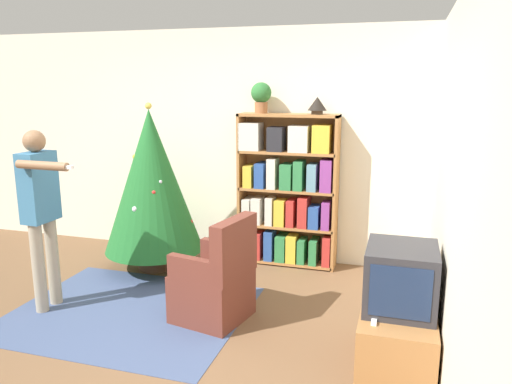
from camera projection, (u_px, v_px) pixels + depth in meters
ground_plane at (159, 348)px, 3.85m from camera, size 14.00×14.00×0.00m
wall_back at (249, 145)px, 5.73m from camera, size 8.00×0.10×2.60m
wall_right at (463, 202)px, 2.99m from camera, size 0.10×8.00×2.60m
area_rug at (129, 312)px, 4.45m from camera, size 2.03×1.69×0.01m
bookshelf at (288, 192)px, 5.48m from camera, size 1.09×0.29×1.68m
tv_stand at (397, 337)px, 3.56m from camera, size 0.51×0.91×0.45m
television at (401, 278)px, 3.46m from camera, size 0.48×0.54×0.45m
game_remote at (374, 321)px, 3.30m from camera, size 0.04×0.12×0.02m
christmas_tree at (152, 182)px, 5.31m from camera, size 1.05×1.05×1.81m
armchair at (216, 284)px, 4.26m from camera, size 0.67×0.66×0.92m
standing_person at (41, 206)px, 4.35m from camera, size 0.62×0.48×1.61m
potted_plant at (261, 95)px, 5.35m from camera, size 0.22×0.22×0.33m
table_lamp at (317, 104)px, 5.20m from camera, size 0.20×0.20×0.18m
book_pile_near_tree at (182, 278)px, 5.11m from camera, size 0.22×0.19×0.09m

